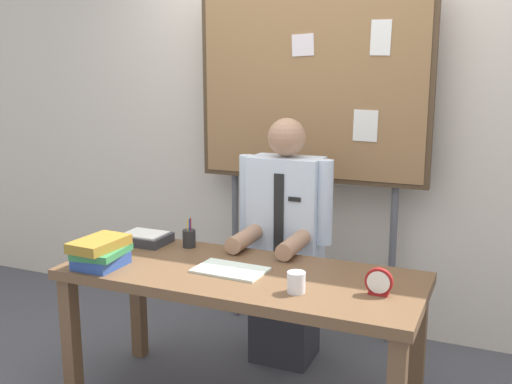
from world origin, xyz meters
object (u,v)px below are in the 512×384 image
at_px(desk, 241,289).
at_px(paper_tray, 145,238).
at_px(book_stack, 101,252).
at_px(desk_clock, 379,283).
at_px(person, 285,251).
at_px(bulletin_board, 311,92).
at_px(pen_holder, 189,238).
at_px(open_notebook, 230,270).
at_px(coffee_mug, 296,282).

distance_m(desk, paper_tray, 0.72).
bearing_deg(book_stack, desk_clock, 7.38).
relative_size(person, bulletin_board, 0.66).
bearing_deg(desk, desk_clock, -3.52).
height_order(bulletin_board, pen_holder, bulletin_board).
distance_m(open_notebook, coffee_mug, 0.40).
distance_m(book_stack, desk_clock, 1.33).
xyz_separation_m(desk, coffee_mug, (0.33, -0.15, 0.14)).
relative_size(book_stack, coffee_mug, 3.19).
bearing_deg(desk_clock, open_notebook, 178.31).
bearing_deg(desk_clock, pen_holder, 165.37).
relative_size(coffee_mug, pen_holder, 0.57).
height_order(desk_clock, coffee_mug, desk_clock).
bearing_deg(bulletin_board, open_notebook, -92.52).
height_order(open_notebook, desk_clock, desk_clock).
height_order(coffee_mug, paper_tray, coffee_mug).
relative_size(bulletin_board, book_stack, 7.34).
height_order(person, coffee_mug, person).
relative_size(open_notebook, coffee_mug, 3.68).
bearing_deg(pen_holder, desk, -30.02).
xyz_separation_m(person, paper_tray, (-0.68, -0.39, 0.10)).
height_order(open_notebook, paper_tray, paper_tray).
bearing_deg(open_notebook, coffee_mug, -19.22).
bearing_deg(open_notebook, desk, 23.96).
bearing_deg(pen_holder, person, 40.28).
xyz_separation_m(person, bulletin_board, (0.00, 0.42, 0.88)).
bearing_deg(coffee_mug, person, 113.98).
height_order(book_stack, pen_holder, pen_holder).
bearing_deg(open_notebook, paper_tray, 160.16).
relative_size(person, coffee_mug, 15.46).
height_order(desk, desk_clock, desk_clock).
height_order(person, bulletin_board, bulletin_board).
relative_size(desk_clock, coffee_mug, 1.30).
bearing_deg(paper_tray, desk_clock, -10.53).
xyz_separation_m(desk_clock, pen_holder, (-1.08, 0.28, -0.00)).
xyz_separation_m(open_notebook, coffee_mug, (0.38, -0.13, 0.04)).
bearing_deg(desk_clock, paper_tray, 169.47).
distance_m(desk, desk_clock, 0.68).
height_order(book_stack, coffee_mug, book_stack).
relative_size(open_notebook, desk_clock, 2.83).
xyz_separation_m(book_stack, open_notebook, (0.61, 0.19, -0.07)).
distance_m(pen_holder, paper_tray, 0.26).
xyz_separation_m(person, pen_holder, (-0.42, -0.36, 0.12)).
bearing_deg(desk, pen_holder, 149.98).
distance_m(desk_clock, pen_holder, 1.12).
distance_m(book_stack, open_notebook, 0.64).
bearing_deg(person, bulletin_board, 89.94).
height_order(person, book_stack, person).
distance_m(desk_clock, coffee_mug, 0.35).
relative_size(desk_clock, paper_tray, 0.46).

